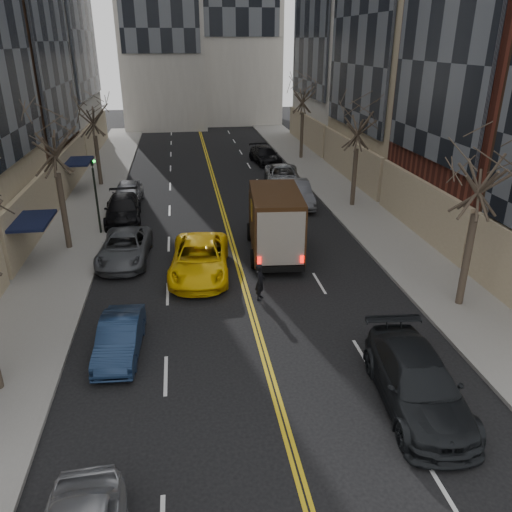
{
  "coord_description": "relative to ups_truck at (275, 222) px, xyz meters",
  "views": [
    {
      "loc": [
        -2.56,
        -6.18,
        10.44
      ],
      "look_at": [
        0.29,
        12.59,
        2.2
      ],
      "focal_mm": 35.0,
      "sensor_mm": 36.0,
      "label": 1
    }
  ],
  "objects": [
    {
      "name": "pedestrian",
      "position": [
        -1.54,
        -4.87,
        -0.95
      ],
      "size": [
        0.59,
        0.71,
        1.66
      ],
      "primitive_type": "imported",
      "rotation": [
        0.0,
        0.0,
        1.19
      ],
      "color": "black",
      "rests_on": "ground"
    },
    {
      "name": "tree_rt_near",
      "position": [
        6.74,
        -6.79,
        4.68
      ],
      "size": [
        3.2,
        3.2,
        8.71
      ],
      "color": "#382D23",
      "rests_on": "sidewalk_right"
    },
    {
      "name": "observer_sedan",
      "position": [
        2.14,
        -12.41,
        -0.96
      ],
      "size": [
        2.81,
        5.82,
        1.63
      ],
      "rotation": [
        0.0,
        0.0,
        -0.09
      ],
      "color": "black",
      "rests_on": "ground"
    },
    {
      "name": "parked_rt_c",
      "position": [
        3.04,
        20.88,
        -1.04
      ],
      "size": [
        2.68,
        5.27,
        1.47
      ],
      "primitive_type": "imported",
      "rotation": [
        0.0,
        0.0,
        0.13
      ],
      "color": "black",
      "rests_on": "ground"
    },
    {
      "name": "sidewalk_left",
      "position": [
        -11.06,
        9.21,
        -1.7
      ],
      "size": [
        4.0,
        66.0,
        0.15
      ],
      "primitive_type": "cube",
      "color": "slate",
      "rests_on": "ground"
    },
    {
      "name": "parked_lf_c",
      "position": [
        -7.72,
        0.23,
        -1.06
      ],
      "size": [
        2.69,
        5.3,
        1.44
      ],
      "primitive_type": "imported",
      "rotation": [
        0.0,
        0.0,
        -0.06
      ],
      "color": "#494B50",
      "rests_on": "ground"
    },
    {
      "name": "tree_lf_mid",
      "position": [
        -10.86,
        2.21,
        4.82
      ],
      "size": [
        3.2,
        3.2,
        8.91
      ],
      "color": "#382D23",
      "rests_on": "sidewalk_left"
    },
    {
      "name": "parked_lf_d",
      "position": [
        -8.36,
        6.49,
        -1.01
      ],
      "size": [
        2.42,
        5.38,
        1.53
      ],
      "primitive_type": "imported",
      "rotation": [
        0.0,
        0.0,
        0.05
      ],
      "color": "black",
      "rests_on": "ground"
    },
    {
      "name": "parked_rt_a",
      "position": [
        3.06,
        8.13,
        -0.95
      ],
      "size": [
        1.93,
        5.05,
        1.64
      ],
      "primitive_type": "imported",
      "rotation": [
        0.0,
        0.0,
        -0.04
      ],
      "color": "#4F5157",
      "rests_on": "ground"
    },
    {
      "name": "taxi",
      "position": [
        -4.0,
        -1.97,
        -0.96
      ],
      "size": [
        3.25,
        6.1,
        1.63
      ],
      "primitive_type": "imported",
      "rotation": [
        0.0,
        0.0,
        -0.09
      ],
      "color": "yellow",
      "rests_on": "ground"
    },
    {
      "name": "tree_lf_far",
      "position": [
        -10.86,
        15.21,
        4.25
      ],
      "size": [
        3.2,
        3.2,
        8.12
      ],
      "color": "#382D23",
      "rests_on": "sidewalk_left"
    },
    {
      "name": "tree_rt_far",
      "position": [
        6.74,
        22.21,
        4.97
      ],
      "size": [
        3.2,
        3.2,
        9.11
      ],
      "color": "#382D23",
      "rests_on": "sidewalk_right"
    },
    {
      "name": "sidewalk_right",
      "position": [
        6.94,
        9.21,
        -1.7
      ],
      "size": [
        4.0,
        66.0,
        0.15
      ],
      "primitive_type": "cube",
      "color": "slate",
      "rests_on": "ground"
    },
    {
      "name": "parked_lf_b",
      "position": [
        -7.16,
        -8.23,
        -1.12
      ],
      "size": [
        1.63,
        4.07,
        1.32
      ],
      "primitive_type": "imported",
      "rotation": [
        0.0,
        0.0,
        -0.06
      ],
      "color": "#13233E",
      "rests_on": "ground"
    },
    {
      "name": "traffic_signal",
      "position": [
        -9.46,
        4.21,
        1.04
      ],
      "size": [
        0.29,
        0.26,
        4.7
      ],
      "color": "black",
      "rests_on": "sidewalk_left"
    },
    {
      "name": "parked_lf_e",
      "position": [
        -8.36,
        10.0,
        -0.99
      ],
      "size": [
        2.04,
        4.69,
        1.57
      ],
      "primitive_type": "imported",
      "rotation": [
        0.0,
        0.0,
        -0.04
      ],
      "color": "#A6A8AE",
      "rests_on": "ground"
    },
    {
      "name": "ups_truck",
      "position": [
        0.0,
        0.0,
        0.0
      ],
      "size": [
        3.07,
        6.62,
        3.52
      ],
      "rotation": [
        0.0,
        0.0,
        -0.09
      ],
      "color": "black",
      "rests_on": "ground"
    },
    {
      "name": "tree_rt_mid",
      "position": [
        6.74,
        7.21,
        4.39
      ],
      "size": [
        3.2,
        3.2,
        8.32
      ],
      "color": "#382D23",
      "rests_on": "sidewalk_right"
    },
    {
      "name": "parked_rt_b",
      "position": [
        3.09,
        13.05,
        -0.99
      ],
      "size": [
        3.23,
        5.88,
        1.56
      ],
      "primitive_type": "imported",
      "rotation": [
        0.0,
        0.0,
        -0.12
      ],
      "color": "#96999D",
      "rests_on": "ground"
    }
  ]
}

